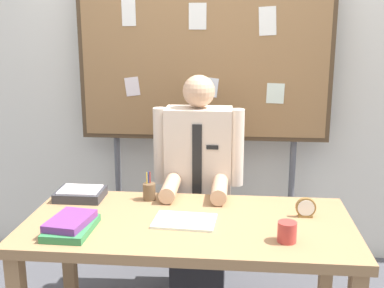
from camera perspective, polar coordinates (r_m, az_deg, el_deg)
The scene contains 10 objects.
back_wall at distance 3.48m, azimuth 1.64°, elevation 8.19°, with size 6.40×0.08×2.70m, color silver.
desk at distance 2.47m, azimuth -0.41°, elevation -10.97°, with size 1.63×0.79×0.75m.
person at distance 3.02m, azimuth 0.75°, elevation -6.23°, with size 0.55×0.56×1.41m.
bulletin_board at distance 3.27m, azimuth 1.42°, elevation 10.15°, with size 1.70×0.09×2.08m.
book_stack at distance 2.37m, azimuth -14.14°, elevation -9.28°, with size 0.21×0.30×0.07m.
open_notebook at distance 2.42m, azimuth -0.88°, elevation -9.09°, with size 0.30×0.21×0.01m, color silver.
desk_clock at distance 2.53m, azimuth 13.30°, elevation -7.42°, with size 0.10×0.04×0.10m.
coffee_mug at distance 2.24m, azimuth 11.18°, elevation -10.17°, with size 0.09×0.09×0.09m, color #B23833.
pen_holder at distance 2.71m, azimuth -5.09°, elevation -5.60°, with size 0.07×0.07×0.16m.
paper_tray at distance 2.79m, azimuth -13.06°, elevation -5.77°, with size 0.26×0.20×0.06m.
Camera 1 is at (0.23, -2.23, 1.69)m, focal length 45.09 mm.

